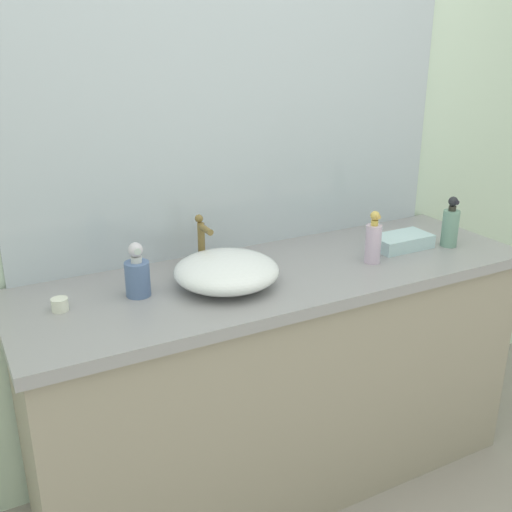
# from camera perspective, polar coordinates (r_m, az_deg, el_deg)

# --- Properties ---
(bathroom_wall_rear) EXTENTS (6.00, 0.06, 2.60)m
(bathroom_wall_rear) POSITION_cam_1_polar(r_m,az_deg,el_deg) (2.14, -4.73, 12.42)
(bathroom_wall_rear) COLOR silver
(bathroom_wall_rear) RESTS_ON ground
(vanity_counter) EXTENTS (1.77, 0.57, 0.84)m
(vanity_counter) POSITION_cam_1_polar(r_m,az_deg,el_deg) (2.22, 2.25, -11.52)
(vanity_counter) COLOR gray
(vanity_counter) RESTS_ON ground
(wall_mirror_panel) EXTENTS (1.66, 0.01, 1.04)m
(wall_mirror_panel) POSITION_cam_1_polar(r_m,az_deg,el_deg) (2.15, -1.37, 14.12)
(wall_mirror_panel) COLOR #B2BCC6
(wall_mirror_panel) RESTS_ON vanity_counter
(sink_basin) EXTENTS (0.33, 0.33, 0.10)m
(sink_basin) POSITION_cam_1_polar(r_m,az_deg,el_deg) (1.90, -2.80, -1.41)
(sink_basin) COLOR white
(sink_basin) RESTS_ON vanity_counter
(faucet) EXTENTS (0.03, 0.11, 0.18)m
(faucet) POSITION_cam_1_polar(r_m,az_deg,el_deg) (2.04, -5.10, 1.76)
(faucet) COLOR brown
(faucet) RESTS_ON vanity_counter
(soap_dispenser) EXTENTS (0.08, 0.08, 0.17)m
(soap_dispenser) POSITION_cam_1_polar(r_m,az_deg,el_deg) (1.85, -11.11, -1.73)
(soap_dispenser) COLOR #516998
(soap_dispenser) RESTS_ON vanity_counter
(lotion_bottle) EXTENTS (0.06, 0.06, 0.19)m
(lotion_bottle) POSITION_cam_1_polar(r_m,az_deg,el_deg) (2.35, 17.84, 2.75)
(lotion_bottle) COLOR gray
(lotion_bottle) RESTS_ON vanity_counter
(perfume_bottle) EXTENTS (0.06, 0.06, 0.18)m
(perfume_bottle) POSITION_cam_1_polar(r_m,az_deg,el_deg) (2.12, 10.99, 1.39)
(perfume_bottle) COLOR silver
(perfume_bottle) RESTS_ON vanity_counter
(candle_jar) EXTENTS (0.05, 0.05, 0.04)m
(candle_jar) POSITION_cam_1_polar(r_m,az_deg,el_deg) (1.83, -17.99, -4.37)
(candle_jar) COLOR silver
(candle_jar) RESTS_ON vanity_counter
(folded_hand_towel) EXTENTS (0.22, 0.13, 0.05)m
(folded_hand_towel) POSITION_cam_1_polar(r_m,az_deg,el_deg) (2.30, 13.52, 1.34)
(folded_hand_towel) COLOR silver
(folded_hand_towel) RESTS_ON vanity_counter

